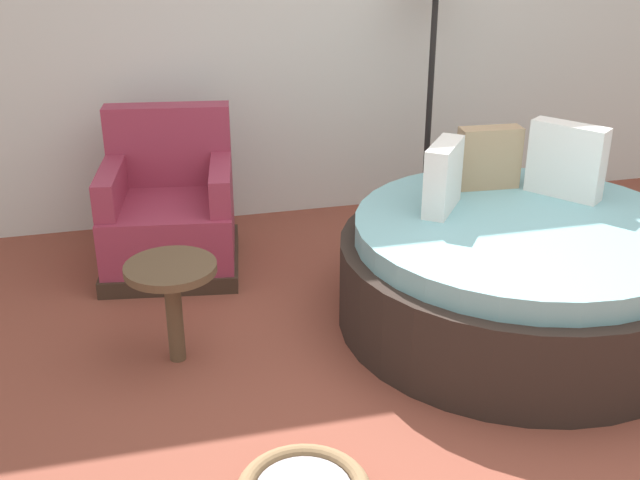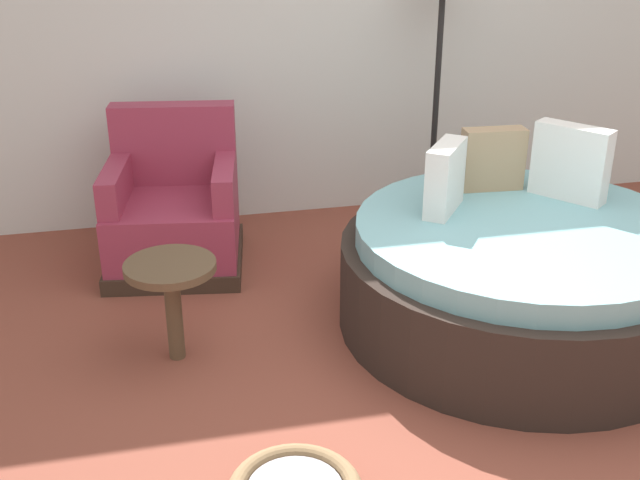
{
  "view_description": "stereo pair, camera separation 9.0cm",
  "coord_description": "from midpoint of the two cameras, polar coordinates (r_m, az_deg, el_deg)",
  "views": [
    {
      "loc": [
        -1.46,
        -2.67,
        2.14
      ],
      "look_at": [
        -0.59,
        0.77,
        0.55
      ],
      "focal_mm": 44.04,
      "sensor_mm": 36.0,
      "label": 1
    },
    {
      "loc": [
        -1.37,
        -2.69,
        2.14
      ],
      "look_at": [
        -0.59,
        0.77,
        0.55
      ],
      "focal_mm": 44.04,
      "sensor_mm": 36.0,
      "label": 2
    }
  ],
  "objects": [
    {
      "name": "side_table",
      "position": [
        3.81,
        -11.39,
        -3.04
      ],
      "size": [
        0.44,
        0.44,
        0.52
      ],
      "color": "brown",
      "rests_on": "ground_plane"
    },
    {
      "name": "red_armchair",
      "position": [
        4.87,
        -11.35,
        1.86
      ],
      "size": [
        0.91,
        0.91,
        0.94
      ],
      "color": "#38281E",
      "rests_on": "ground_plane"
    },
    {
      "name": "ground_plane",
      "position": [
        3.71,
        11.38,
        -11.75
      ],
      "size": [
        8.0,
        8.0,
        0.02
      ],
      "primitive_type": "cube",
      "color": "brown"
    },
    {
      "name": "back_wall",
      "position": [
        5.48,
        0.98,
        17.01
      ],
      "size": [
        8.0,
        0.12,
        2.91
      ],
      "primitive_type": "cube",
      "color": "silver",
      "rests_on": "ground_plane"
    },
    {
      "name": "round_daybed",
      "position": [
        4.25,
        13.55,
        -2.21
      ],
      "size": [
        1.88,
        1.88,
        0.99
      ],
      "color": "#2D231E",
      "rests_on": "ground_plane"
    }
  ]
}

